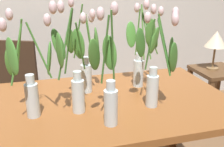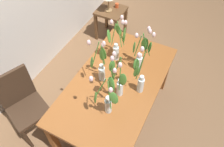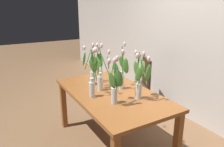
{
  "view_description": "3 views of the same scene",
  "coord_description": "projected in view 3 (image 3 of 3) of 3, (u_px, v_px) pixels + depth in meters",
  "views": [
    {
      "loc": [
        -0.27,
        -1.33,
        1.4
      ],
      "look_at": [
        0.1,
        0.03,
        0.9
      ],
      "focal_mm": 40.83,
      "sensor_mm": 36.0,
      "label": 1
    },
    {
      "loc": [
        -1.33,
        -0.62,
        2.62
      ],
      "look_at": [
        -0.01,
        0.05,
        0.87
      ],
      "focal_mm": 35.16,
      "sensor_mm": 36.0,
      "label": 2
    },
    {
      "loc": [
        2.11,
        -1.23,
        1.75
      ],
      "look_at": [
        0.1,
        -0.05,
        1.01
      ],
      "focal_mm": 34.56,
      "sensor_mm": 36.0,
      "label": 3
    }
  ],
  "objects": [
    {
      "name": "dining_chair",
      "position": [
        140.0,
        82.0,
        3.6
      ],
      "size": [
        0.52,
        0.52,
        0.93
      ],
      "color": "#382619",
      "rests_on": "ground"
    },
    {
      "name": "tulip_vase_1",
      "position": [
        100.0,
        73.0,
        2.64
      ],
      "size": [
        0.21,
        0.23,
        0.58
      ],
      "color": "silver",
      "rests_on": "dining_table"
    },
    {
      "name": "tulip_vase_0",
      "position": [
        93.0,
        81.0,
        2.45
      ],
      "size": [
        0.17,
        0.15,
        0.58
      ],
      "color": "silver",
      "rests_on": "dining_table"
    },
    {
      "name": "tulip_vase_5",
      "position": [
        92.0,
        70.0,
        2.82
      ],
      "size": [
        0.24,
        0.27,
        0.54
      ],
      "color": "silver",
      "rests_on": "dining_table"
    },
    {
      "name": "tulip_vase_4",
      "position": [
        115.0,
        84.0,
        2.24
      ],
      "size": [
        0.24,
        0.2,
        0.55
      ],
      "color": "silver",
      "rests_on": "dining_table"
    },
    {
      "name": "room_wall_rear",
      "position": [
        198.0,
        34.0,
        3.14
      ],
      "size": [
        9.0,
        0.1,
        2.7
      ],
      "primitive_type": "cube",
      "color": "beige",
      "rests_on": "ground"
    },
    {
      "name": "ground_plane",
      "position": [
        112.0,
        144.0,
        2.85
      ],
      "size": [
        18.0,
        18.0,
        0.0
      ],
      "primitive_type": "plane",
      "color": "brown"
    },
    {
      "name": "tulip_vase_2",
      "position": [
        140.0,
        79.0,
        2.35
      ],
      "size": [
        0.23,
        0.19,
        0.57
      ],
      "color": "silver",
      "rests_on": "dining_table"
    },
    {
      "name": "dining_table",
      "position": [
        112.0,
        99.0,
        2.66
      ],
      "size": [
        1.6,
        0.9,
        0.74
      ],
      "color": "brown",
      "rests_on": "ground"
    },
    {
      "name": "tulip_vase_3",
      "position": [
        123.0,
        73.0,
        2.67
      ],
      "size": [
        0.23,
        0.14,
        0.58
      ],
      "color": "silver",
      "rests_on": "dining_table"
    }
  ]
}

